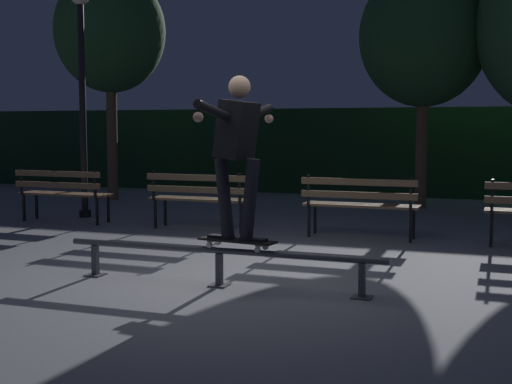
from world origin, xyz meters
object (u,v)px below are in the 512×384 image
(grind_rail, at_px, (219,257))
(skateboarder, at_px, (237,143))
(park_bench_right_center, at_px, (360,200))
(tree_behind_benches, at_px, (424,36))
(tree_far_left, at_px, (110,32))
(park_bench_leftmost, at_px, (62,190))
(lamp_post_left, at_px, (82,71))
(skateboard, at_px, (237,241))
(park_bench_left_center, at_px, (199,195))

(grind_rail, height_order, skateboarder, skateboarder)
(park_bench_right_center, bearing_deg, skateboarder, -99.67)
(skateboarder, distance_m, tree_behind_benches, 7.51)
(park_bench_right_center, relative_size, tree_far_left, 0.33)
(park_bench_leftmost, xyz_separation_m, lamp_post_left, (-0.05, 0.70, 1.94))
(grind_rail, relative_size, skateboard, 4.11)
(skateboard, xyz_separation_m, park_bench_right_center, (0.56, 3.24, 0.08))
(skateboard, bearing_deg, skateboarder, -8.89)
(tree_behind_benches, bearing_deg, park_bench_leftmost, -142.85)
(skateboarder, relative_size, park_bench_right_center, 0.97)
(park_bench_leftmost, xyz_separation_m, park_bench_right_center, (4.85, 0.00, 0.00))
(skateboard, height_order, tree_behind_benches, tree_behind_benches)
(skateboarder, xyz_separation_m, park_bench_right_center, (0.55, 3.25, -0.85))
(grind_rail, bearing_deg, tree_behind_benches, 81.05)
(skateboarder, bearing_deg, lamp_post_left, 137.76)
(park_bench_leftmost, distance_m, tree_behind_benches, 7.11)
(park_bench_left_center, bearing_deg, park_bench_leftmost, 180.00)
(park_bench_left_center, height_order, tree_far_left, tree_far_left)
(skateboarder, distance_m, tree_far_left, 8.75)
(skateboard, bearing_deg, grind_rail, 180.00)
(grind_rail, bearing_deg, skateboard, 0.00)
(tree_far_left, relative_size, lamp_post_left, 1.23)
(park_bench_left_center, xyz_separation_m, tree_far_left, (-3.51, 3.31, 2.98))
(lamp_post_left, bearing_deg, skateboarder, -42.24)
(skateboarder, distance_m, lamp_post_left, 5.97)
(tree_far_left, bearing_deg, skateboard, -50.61)
(grind_rail, bearing_deg, park_bench_left_center, 117.43)
(park_bench_right_center, distance_m, tree_behind_benches, 4.82)
(skateboarder, relative_size, park_bench_left_center, 0.97)
(skateboard, xyz_separation_m, park_bench_left_center, (-1.87, 3.24, 0.08))
(lamp_post_left, bearing_deg, grind_rail, -43.52)
(park_bench_leftmost, bearing_deg, grind_rail, -38.28)
(tree_far_left, bearing_deg, lamp_post_left, -68.27)
(skateboard, relative_size, tree_behind_benches, 0.18)
(grind_rail, distance_m, park_bench_left_center, 3.66)
(tree_behind_benches, bearing_deg, park_bench_left_center, -125.36)
(park_bench_leftmost, height_order, tree_far_left, tree_far_left)
(park_bench_leftmost, bearing_deg, park_bench_left_center, 0.00)
(skateboard, distance_m, tree_behind_benches, 7.80)
(tree_far_left, relative_size, tree_behind_benches, 1.05)
(park_bench_leftmost, relative_size, tree_behind_benches, 0.35)
(park_bench_left_center, relative_size, lamp_post_left, 0.41)
(park_bench_left_center, bearing_deg, tree_behind_benches, 54.64)
(grind_rail, height_order, park_bench_leftmost, park_bench_leftmost)
(park_bench_leftmost, xyz_separation_m, park_bench_left_center, (2.43, 0.00, 0.00))
(skateboarder, xyz_separation_m, lamp_post_left, (-4.35, 3.95, 1.09))
(grind_rail, distance_m, tree_behind_benches, 7.88)
(tree_behind_benches, relative_size, lamp_post_left, 1.17)
(grind_rail, distance_m, park_bench_leftmost, 5.24)
(tree_far_left, bearing_deg, tree_behind_benches, 5.96)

